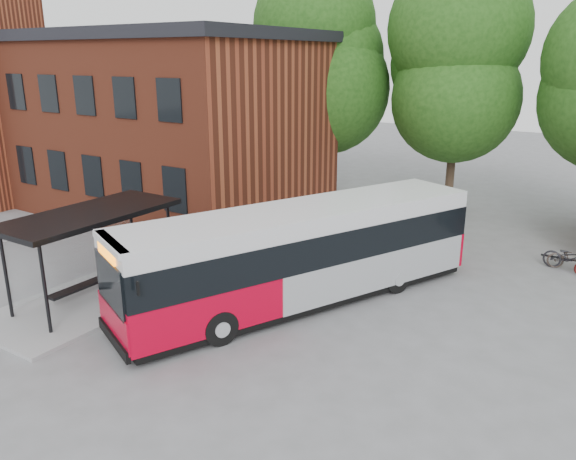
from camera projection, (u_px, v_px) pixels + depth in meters
The scene contains 8 objects.
ground at pixel (231, 322), 16.24m from camera, with size 100.00×100.00×0.00m, color slate.
station_building at pixel (138, 119), 28.93m from camera, with size 18.40×10.40×8.50m, color brown, non-canonical shape.
bus_shelter at pixel (94, 256), 17.33m from camera, with size 3.60×7.00×2.90m, color black, non-canonical shape.
tree_0 at pixel (324, 92), 30.56m from camera, with size 7.92×7.92×11.00m, color #1D4713, non-canonical shape.
tree_1 at pixel (456, 102), 27.84m from camera, with size 7.92×7.92×10.40m, color #1D4713, non-canonical shape.
city_bus at pixel (303, 256), 17.19m from camera, with size 2.54×11.91×3.03m, color red, non-canonical shape.
bicycle_0 at pixel (573, 257), 20.12m from camera, with size 0.60×1.71×0.90m, color #423630.
bicycle_2 at pixel (571, 258), 19.97m from camera, with size 0.65×1.88×0.99m, color #252429.
Camera 1 is at (9.37, -11.48, 7.35)m, focal length 35.00 mm.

